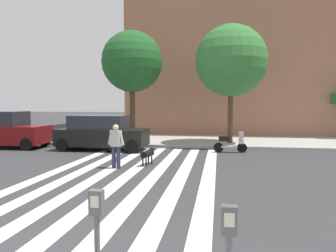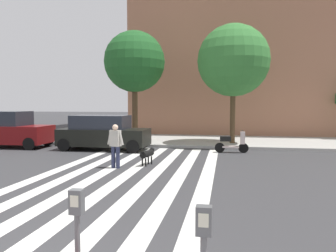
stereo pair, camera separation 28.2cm
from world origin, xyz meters
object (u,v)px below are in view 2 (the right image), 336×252
Objects in this scene: parked_scooter at (232,143)px; street_tree_middle at (233,61)px; parking_meter_third_along at (77,234)px; parked_car_behind_first at (103,133)px; street_tree_nearest at (135,62)px; pedestrian_dog_walker at (115,143)px; dog_on_leash at (148,154)px; parked_car_near_curb at (5,130)px.

street_tree_middle is (0.08, 2.74, 4.36)m from parked_scooter.
parked_car_behind_first is at bearing 110.79° from parking_meter_third_along.
street_tree_nearest reaches higher than pedestrian_dog_walker.
pedestrian_dog_walker is at bearing -121.08° from street_tree_middle.
parked_car_behind_first is 8.27m from street_tree_middle.
parking_meter_third_along is 1.21× the size of dog_on_leash.
street_tree_middle is (1.88, 15.50, 3.81)m from parking_meter_third_along.
street_tree_nearest is at bearing 178.08° from street_tree_middle.
parked_scooter is at bearing -26.89° from street_tree_nearest.
parking_meter_third_along is at bearing -75.77° from street_tree_nearest.
dog_on_leash is at bearing 37.37° from pedestrian_dog_walker.
dog_on_leash is (3.28, -3.61, -0.45)m from parked_car_behind_first.
parking_meter_third_along is 9.12m from dog_on_leash.
parked_car_near_curb is at bearing -154.54° from street_tree_nearest.
street_tree_middle reaches higher than parking_meter_third_along.
parked_car_near_curb reaches higher than dog_on_leash.
parked_car_behind_first reaches higher than pedestrian_dog_walker.
pedestrian_dog_walker is (8.00, -4.40, -0.03)m from parked_car_near_curb.
street_tree_nearest is (6.55, 3.12, 3.97)m from parked_car_near_curb.
pedestrian_dog_walker reaches higher than dog_on_leash.
street_tree_nearest is (-5.78, 2.93, 4.45)m from parked_scooter.
parking_meter_third_along is 0.30× the size of parked_car_behind_first.
parking_meter_third_along is 0.28× the size of parked_car_near_curb.
street_tree_nearest reaches higher than parked_scooter.
parked_scooter is 0.25× the size of street_tree_nearest.
parking_meter_third_along is 0.83× the size of parked_scooter.
street_tree_middle reaches higher than parked_car_behind_first.
street_tree_nearest is at bearing 153.11° from parked_scooter.
parked_scooter is 0.24× the size of street_tree_middle.
street_tree_middle reaches higher than street_tree_nearest.
parked_scooter is 5.03m from dog_on_leash.
street_tree_nearest is at bearing 110.27° from dog_on_leash.
parked_car_near_curb is at bearing 129.94° from parking_meter_third_along.
parked_car_behind_first reaches higher than parking_meter_third_along.
parked_car_near_curb is 5.76m from parked_car_behind_first.
street_tree_middle is at bearing 88.34° from parked_scooter.
street_tree_nearest is (0.80, 3.12, 4.03)m from parked_car_behind_first.
parked_car_behind_first is (-4.78, 12.58, -0.13)m from parking_meter_third_along.
street_tree_middle is (5.86, -0.20, -0.09)m from street_tree_nearest.
parked_scooter reaches higher than dog_on_leash.
street_tree_middle is 9.40m from pedestrian_dog_walker.
parked_scooter is 1.45× the size of dog_on_leash.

